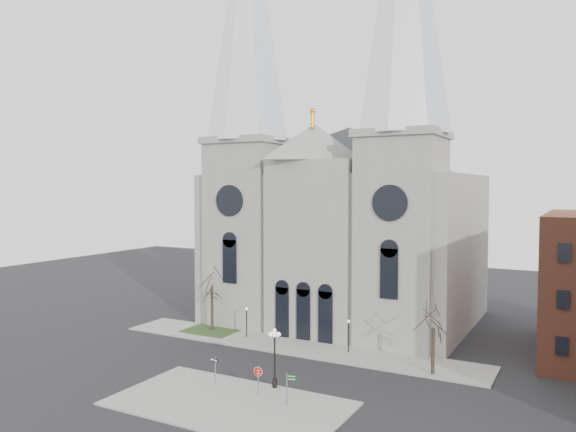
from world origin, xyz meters
The scene contains 13 objects.
ground centered at (0.00, 0.00, 0.00)m, with size 160.00×160.00×0.00m, color black.
sidewalk_near centered at (3.00, -5.00, 0.07)m, with size 18.00×10.00×0.14m, color gray.
sidewalk_far centered at (0.00, 11.00, 0.07)m, with size 40.00×6.00×0.14m, color gray.
grass_patch centered at (-11.00, 12.00, 0.09)m, with size 6.00×5.00×0.18m, color #29431D.
cathedral centered at (0.00, 22.86, 18.48)m, with size 33.00×26.66×54.00m.
tree_left centered at (-11.00, 12.00, 5.58)m, with size 3.20×3.20×7.50m.
tree_right centered at (15.00, 9.00, 4.47)m, with size 3.20×3.20×6.00m.
ped_lamp_left centered at (-6.00, 11.50, 2.33)m, with size 0.32×0.32×3.26m.
ped_lamp_right centered at (6.00, 11.50, 2.33)m, with size 0.32×0.32×3.26m.
stop_sign centered at (4.05, -2.44, 1.75)m, with size 0.77×0.26×2.23m.
globe_lamp centered at (4.43, -0.50, 3.21)m, with size 1.32×1.32×4.88m.
one_way_sign centered at (-0.41, -2.04, 1.64)m, with size 0.92×0.40×2.22m.
street_name_sign centered at (7.26, -3.44, 1.59)m, with size 0.78×0.23×2.48m.
Camera 1 is at (26.94, -39.68, 16.59)m, focal length 35.00 mm.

